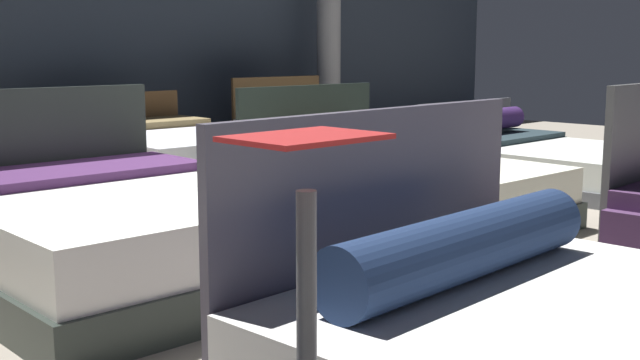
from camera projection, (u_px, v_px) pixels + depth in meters
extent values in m
cube|color=gray|center=(283.00, 248.00, 5.05)|extent=(18.00, 18.00, 0.02)
cube|color=#534D5C|center=(378.00, 255.00, 2.81)|extent=(1.55, 0.10, 1.04)
cylinder|color=navy|center=(463.00, 246.00, 2.55)|extent=(1.21, 0.27, 0.22)
cube|color=#29312C|center=(119.00, 264.00, 4.22)|extent=(1.66, 2.02, 0.22)
cube|color=white|center=(117.00, 218.00, 4.18)|extent=(1.60, 1.96, 0.28)
cube|color=#29312C|center=(37.00, 170.00, 4.87)|extent=(1.52, 0.08, 1.01)
cube|color=#462551|center=(62.00, 173.00, 4.61)|extent=(1.60, 0.69, 0.05)
cube|color=#462551|center=(180.00, 179.00, 5.17)|extent=(0.07, 0.64, 0.19)
cube|color=black|center=(403.00, 208.00, 5.81)|extent=(1.57, 2.14, 0.18)
cube|color=silver|center=(403.00, 179.00, 5.77)|extent=(1.51, 2.08, 0.25)
cube|color=black|center=(307.00, 143.00, 6.50)|extent=(1.42, 0.08, 0.95)
cylinder|color=#886C52|center=(338.00, 140.00, 6.23)|extent=(0.95, 0.24, 0.21)
cube|color=#52545A|center=(554.00, 178.00, 7.31)|extent=(1.63, 2.00, 0.13)
cube|color=white|center=(555.00, 159.00, 7.28)|extent=(1.57, 1.94, 0.23)
cube|color=#52545A|center=(466.00, 137.00, 7.97)|extent=(1.53, 0.05, 0.72)
cube|color=#25353A|center=(495.00, 138.00, 7.72)|extent=(1.61, 0.63, 0.05)
cube|color=#25353A|center=(444.00, 165.00, 7.20)|extent=(0.05, 0.62, 0.31)
cube|color=#25353A|center=(538.00, 149.00, 8.31)|extent=(0.05, 0.62, 0.31)
cylinder|color=#3B215A|center=(484.00, 120.00, 7.78)|extent=(1.11, 0.22, 0.21)
cube|color=brown|center=(172.00, 167.00, 7.79)|extent=(1.63, 2.18, 0.18)
cube|color=silver|center=(171.00, 145.00, 7.76)|extent=(1.57, 2.12, 0.24)
cube|color=brown|center=(119.00, 129.00, 8.52)|extent=(1.45, 0.10, 0.78)
cube|color=olive|center=(134.00, 124.00, 8.27)|extent=(1.54, 0.67, 0.07)
cube|color=olive|center=(64.00, 147.00, 7.79)|extent=(0.10, 0.60, 0.27)
cube|color=olive|center=(197.00, 135.00, 8.80)|extent=(0.10, 0.60, 0.27)
cube|color=brown|center=(333.00, 148.00, 9.48)|extent=(1.57, 2.12, 0.13)
cube|color=silver|center=(333.00, 132.00, 9.45)|extent=(1.50, 2.06, 0.26)
cube|color=brown|center=(277.00, 111.00, 10.17)|extent=(1.42, 0.08, 0.88)
cube|color=#B21E1E|center=(306.00, 138.00, 1.47)|extent=(0.28, 0.20, 0.01)
cylinder|color=#99999E|center=(329.00, 11.00, 11.04)|extent=(0.33, 0.33, 3.50)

